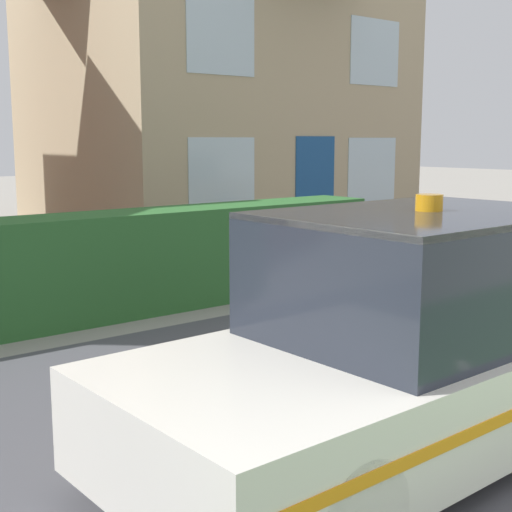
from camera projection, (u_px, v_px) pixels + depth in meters
road_strip at (374, 381)px, 6.05m from camera, size 28.00×5.23×0.01m
garden_hedge at (88, 267)px, 8.09m from camera, size 8.23×0.83×1.20m
police_car at (409, 340)px, 4.63m from camera, size 4.01×1.76×1.67m
house_right at (216, 61)px, 15.28m from camera, size 7.27×5.91×7.27m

